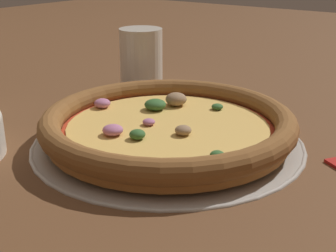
# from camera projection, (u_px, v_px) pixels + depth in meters

# --- Properties ---
(ground_plane) EXTENTS (3.00, 3.00, 0.00)m
(ground_plane) POSITION_uv_depth(u_px,v_px,m) (168.00, 142.00, 0.61)
(ground_plane) COLOR brown
(pizza_tray) EXTENTS (0.35, 0.35, 0.01)m
(pizza_tray) POSITION_uv_depth(u_px,v_px,m) (168.00, 140.00, 0.61)
(pizza_tray) COLOR #B7B2A8
(pizza_tray) RESTS_ON ground_plane
(pizza) EXTENTS (0.33, 0.33, 0.04)m
(pizza) POSITION_uv_depth(u_px,v_px,m) (168.00, 124.00, 0.61)
(pizza) COLOR #A86B33
(pizza) RESTS_ON pizza_tray
(drinking_cup) EXTENTS (0.08, 0.08, 0.11)m
(drinking_cup) POSITION_uv_depth(u_px,v_px,m) (141.00, 59.00, 0.84)
(drinking_cup) COLOR silver
(drinking_cup) RESTS_ON ground_plane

